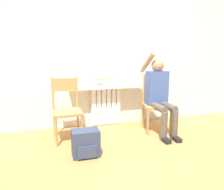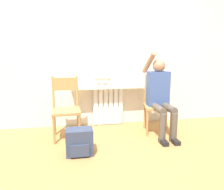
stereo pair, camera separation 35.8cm
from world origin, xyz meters
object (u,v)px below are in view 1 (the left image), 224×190
cat (102,77)px  backpack (86,143)px  chair_left (67,109)px  person (159,92)px  chair_right (156,102)px

cat → backpack: 1.37m
chair_left → person: bearing=-7.0°
person → cat: (-0.83, 0.54, 0.21)m
backpack → chair_left: bearing=105.4°
cat → chair_left: bearing=-147.0°
chair_left → person: (1.49, -0.12, 0.20)m
chair_left → backpack: 0.73m
cat → backpack: size_ratio=1.50×
chair_left → chair_right: 1.50m
chair_right → person: person is taller
person → backpack: 1.50m
backpack → person: bearing=21.5°
person → backpack: (-1.31, -0.52, -0.51)m
chair_left → person: person is taller
chair_right → backpack: size_ratio=2.74×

